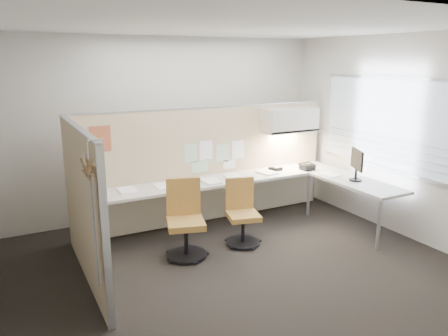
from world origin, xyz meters
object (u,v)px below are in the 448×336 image
phone (307,167)px  desk (245,187)px  chair_left (185,221)px  chair_right (242,214)px  monitor (357,163)px

phone → desk: bearing=176.9°
desk → chair_left: size_ratio=4.10×
desk → phone: 1.16m
phone → chair_right: bearing=-163.1°
chair_right → chair_left: bearing=-165.6°
desk → phone: phone is taller
chair_left → phone: 2.43m
desk → chair_right: 0.69m
chair_right → phone: bearing=34.2°
chair_right → desk: bearing=70.6°
chair_right → phone: 1.65m
chair_right → monitor: (1.74, -0.29, 0.59)m
chair_left → chair_right: (0.83, 0.00, -0.05)m
monitor → phone: size_ratio=2.12×
chair_right → monitor: 1.86m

